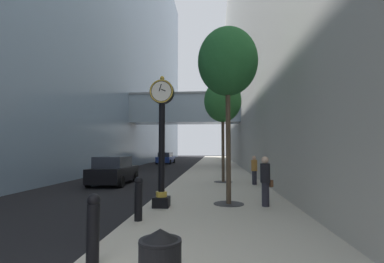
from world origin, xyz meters
TOP-DOWN VIEW (x-y plane):
  - ground_plane at (0.00, 27.00)m, footprint 110.00×110.00m
  - sidewalk_right at (2.66, 30.00)m, footprint 5.32×80.00m
  - building_block_left at (-11.54, 30.00)m, footprint 21.72×80.00m
  - building_block_right at (9.82, 30.00)m, footprint 9.00×80.00m
  - street_clock at (0.66, 7.35)m, footprint 0.84×0.55m
  - bollard_nearest at (0.36, 2.54)m, footprint 0.23×0.23m
  - bollard_second at (0.36, 5.49)m, footprint 0.23×0.23m
  - street_tree_near at (3.00, 8.06)m, footprint 2.23×2.23m
  - street_tree_mid_near at (3.00, 14.76)m, footprint 2.27×2.27m
  - pedestrian_walking at (4.27, 7.78)m, footprint 0.52×0.47m
  - pedestrian_by_clock at (4.71, 13.72)m, footprint 0.45×0.45m
  - car_black_near at (-3.56, 14.20)m, footprint 2.12×4.28m
  - car_blue_mid at (-4.39, 36.81)m, footprint 2.20×4.66m

SIDE VIEW (x-z plane):
  - ground_plane at x=0.00m, z-range 0.00..0.00m
  - sidewalk_right at x=2.66m, z-range 0.00..0.14m
  - car_blue_mid at x=-4.39m, z-range -0.02..1.57m
  - bollard_nearest at x=0.36m, z-range 0.17..1.39m
  - bollard_second at x=0.36m, z-range 0.17..1.39m
  - car_black_near at x=-3.56m, z-range -0.03..1.65m
  - pedestrian_by_clock at x=4.71m, z-range 0.18..1.78m
  - pedestrian_walking at x=4.27m, z-range 0.19..1.93m
  - street_clock at x=0.66m, z-range 0.37..4.94m
  - street_tree_mid_near at x=3.00m, z-range 1.91..8.14m
  - street_tree_near at x=3.00m, z-range 2.09..8.64m
  - building_block_right at x=9.82m, z-range 0.00..34.23m
  - building_block_left at x=-11.54m, z-range -0.06..37.85m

